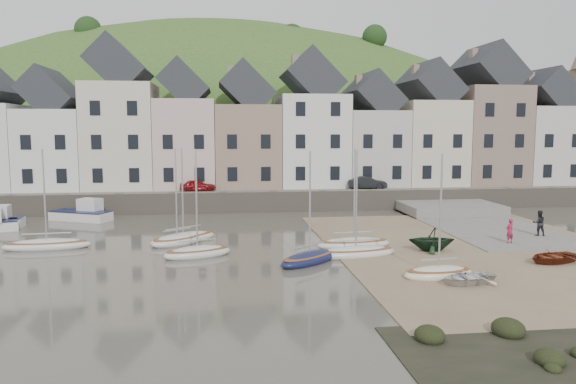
{
  "coord_description": "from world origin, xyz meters",
  "views": [
    {
      "loc": [
        -4.56,
        -31.01,
        7.33
      ],
      "look_at": [
        0.0,
        6.0,
        3.0
      ],
      "focal_mm": 34.4,
      "sensor_mm": 36.0,
      "label": 1
    }
  ],
  "objects": [
    {
      "name": "car_right",
      "position": [
        9.23,
        19.5,
        2.2
      ],
      "size": [
        3.78,
        1.72,
        1.2
      ],
      "primitive_type": "imported",
      "rotation": [
        0.0,
        0.0,
        1.44
      ],
      "color": "black",
      "rests_on": "quay_street"
    },
    {
      "name": "rowboat_red",
      "position": [
        13.33,
        -3.64,
        0.38
      ],
      "size": [
        3.55,
        2.94,
        0.64
      ],
      "primitive_type": "imported",
      "rotation": [
        0.0,
        0.0,
        -1.3
      ],
      "color": "maroon",
      "rests_on": "beach"
    },
    {
      "name": "sailboat_2",
      "position": [
        -6.99,
        4.61,
        0.26
      ],
      "size": [
        4.74,
        4.07,
        6.32
      ],
      "color": "beige",
      "rests_on": "ground"
    },
    {
      "name": "sailboat_4",
      "position": [
        3.08,
        -0.76,
        0.26
      ],
      "size": [
        4.99,
        2.16,
        6.32
      ],
      "color": "silver",
      "rests_on": "ground"
    },
    {
      "name": "person_dark",
      "position": [
        16.71,
        3.26,
        0.98
      ],
      "size": [
        0.95,
        0.81,
        1.71
      ],
      "primitive_type": "imported",
      "rotation": [
        0.0,
        0.0,
        2.93
      ],
      "color": "black",
      "rests_on": "slipway"
    },
    {
      "name": "motorboat_2",
      "position": [
        -15.53,
        14.28,
        0.58
      ],
      "size": [
        5.19,
        3.66,
        1.7
      ],
      "color": "silver",
      "rests_on": "ground"
    },
    {
      "name": "hillside",
      "position": [
        -5.0,
        60.0,
        -17.99
      ],
      "size": [
        134.4,
        84.0,
        84.0
      ],
      "color": "#385321",
      "rests_on": "ground"
    },
    {
      "name": "sailboat_3",
      "position": [
        -5.93,
        0.36,
        0.27
      ],
      "size": [
        4.25,
        2.78,
        6.32
      ],
      "color": "silver",
      "rests_on": "ground"
    },
    {
      "name": "townhouse_terrace",
      "position": [
        1.76,
        24.0,
        7.32
      ],
      "size": [
        61.05,
        8.0,
        13.93
      ],
      "color": "silver",
      "rests_on": "quay_land"
    },
    {
      "name": "quay_street",
      "position": [
        0.0,
        20.5,
        1.55
      ],
      "size": [
        70.0,
        7.0,
        0.1
      ],
      "primitive_type": "cube",
      "color": "slate",
      "rests_on": "quay_land"
    },
    {
      "name": "slipway",
      "position": [
        15.0,
        8.0,
        0.06
      ],
      "size": [
        8.0,
        18.0,
        0.12
      ],
      "primitive_type": "cube",
      "color": "slate",
      "rests_on": "ground"
    },
    {
      "name": "sailboat_1",
      "position": [
        -7.34,
        3.92,
        0.27
      ],
      "size": [
        3.79,
        3.35,
        6.32
      ],
      "color": "silver",
      "rests_on": "ground"
    },
    {
      "name": "rowboat_green",
      "position": [
        7.85,
        -0.08,
        0.77
      ],
      "size": [
        2.91,
        2.58,
        1.42
      ],
      "primitive_type": "imported",
      "rotation": [
        0.0,
        0.0,
        -1.67
      ],
      "color": "black",
      "rests_on": "beach"
    },
    {
      "name": "sailboat_7",
      "position": [
        6.01,
        -5.71,
        0.27
      ],
      "size": [
        3.73,
        1.82,
        6.32
      ],
      "color": "beige",
      "rests_on": "ground"
    },
    {
      "name": "seawall",
      "position": [
        0.0,
        17.0,
        0.9
      ],
      "size": [
        70.0,
        1.2,
        1.8
      ],
      "primitive_type": "cube",
      "color": "slate",
      "rests_on": "ground"
    },
    {
      "name": "quay_land",
      "position": [
        0.0,
        32.0,
        0.75
      ],
      "size": [
        90.0,
        30.0,
        1.5
      ],
      "primitive_type": "cube",
      "color": "#385321",
      "rests_on": "ground"
    },
    {
      "name": "car_left",
      "position": [
        -6.63,
        19.5,
        2.15
      ],
      "size": [
        3.39,
        1.83,
        1.09
      ],
      "primitive_type": "imported",
      "rotation": [
        0.0,
        0.0,
        1.75
      ],
      "color": "maroon",
      "rests_on": "quay_street"
    },
    {
      "name": "sailboat_6",
      "position": [
        3.57,
        1.68,
        0.26
      ],
      "size": [
        4.8,
        1.94,
        6.32
      ],
      "color": "silver",
      "rests_on": "ground"
    },
    {
      "name": "rowboat_white",
      "position": [
        6.88,
        -6.96,
        0.35
      ],
      "size": [
        3.18,
        2.6,
        0.58
      ],
      "primitive_type": "imported",
      "rotation": [
        0.0,
        0.0,
        -1.33
      ],
      "color": "silver",
      "rests_on": "beach"
    },
    {
      "name": "sailboat_0",
      "position": [
        -15.14,
        3.57,
        0.26
      ],
      "size": [
        5.29,
        2.0,
        6.32
      ],
      "color": "silver",
      "rests_on": "ground"
    },
    {
      "name": "beach",
      "position": [
        11.0,
        0.0,
        0.03
      ],
      "size": [
        18.0,
        26.0,
        0.06
      ],
      "primitive_type": "cube",
      "color": "#80664E",
      "rests_on": "ground"
    },
    {
      "name": "sailboat_5",
      "position": [
        0.23,
        -1.84,
        0.26
      ],
      "size": [
        4.31,
        4.02,
        6.32
      ],
      "color": "#14193F",
      "rests_on": "ground"
    },
    {
      "name": "ground",
      "position": [
        0.0,
        0.0,
        0.0
      ],
      "size": [
        160.0,
        160.0,
        0.0
      ],
      "primitive_type": "plane",
      "color": "#4E483D",
      "rests_on": "ground"
    },
    {
      "name": "person_red",
      "position": [
        13.53,
        1.27,
        0.89
      ],
      "size": [
        0.65,
        0.53,
        1.53
      ],
      "primitive_type": "imported",
      "rotation": [
        0.0,
        0.0,
        3.47
      ],
      "color": "maroon",
      "rests_on": "slipway"
    }
  ]
}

